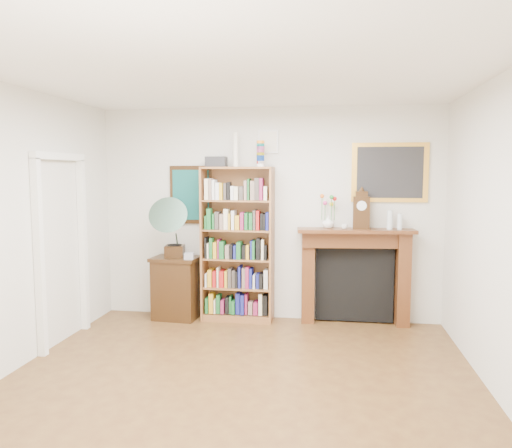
{
  "coord_description": "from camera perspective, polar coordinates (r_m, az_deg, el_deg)",
  "views": [
    {
      "loc": [
        0.81,
        -4.04,
        1.95
      ],
      "look_at": [
        -0.03,
        1.6,
        1.36
      ],
      "focal_mm": 35.0,
      "sensor_mm": 36.0,
      "label": 1
    }
  ],
  "objects": [
    {
      "name": "small_picture",
      "position": [
        6.58,
        1.42,
        9.39
      ],
      "size": [
        0.26,
        0.04,
        0.3
      ],
      "color": "white",
      "rests_on": "back_wall"
    },
    {
      "name": "gramophone",
      "position": [
        6.58,
        -9.69,
        0.03
      ],
      "size": [
        0.58,
        0.68,
        0.8
      ],
      "rotation": [
        0.0,
        0.0,
        0.15
      ],
      "color": "black",
      "rests_on": "side_cabinet"
    },
    {
      "name": "teal_poster",
      "position": [
        6.79,
        -7.44,
        3.32
      ],
      "size": [
        0.58,
        0.04,
        0.78
      ],
      "color": "black",
      "rests_on": "back_wall"
    },
    {
      "name": "door_casing",
      "position": [
        6.09,
        -21.28,
        -0.99
      ],
      "size": [
        0.08,
        1.02,
        2.17
      ],
      "color": "white",
      "rests_on": "left_wall"
    },
    {
      "name": "cd_stack",
      "position": [
        6.53,
        -7.66,
        -3.64
      ],
      "size": [
        0.14,
        0.14,
        0.08
      ],
      "primitive_type": "cube",
      "rotation": [
        0.0,
        0.0,
        0.15
      ],
      "color": "#B2B3BF",
      "rests_on": "side_cabinet"
    },
    {
      "name": "bottle_right",
      "position": [
        6.47,
        16.12,
        0.27
      ],
      "size": [
        0.06,
        0.06,
        0.2
      ],
      "primitive_type": "cylinder",
      "color": "silver",
      "rests_on": "fireplace"
    },
    {
      "name": "teacup",
      "position": [
        6.35,
        10.07,
        -0.29
      ],
      "size": [
        0.1,
        0.1,
        0.07
      ],
      "primitive_type": "imported",
      "rotation": [
        0.0,
        0.0,
        -0.17
      ],
      "color": "silver",
      "rests_on": "fireplace"
    },
    {
      "name": "bottle_left",
      "position": [
        6.45,
        15.04,
        0.46
      ],
      "size": [
        0.07,
        0.07,
        0.24
      ],
      "primitive_type": "cylinder",
      "color": "silver",
      "rests_on": "fireplace"
    },
    {
      "name": "flower_vase",
      "position": [
        6.44,
        8.23,
        0.23
      ],
      "size": [
        0.16,
        0.16,
        0.16
      ],
      "primitive_type": "imported",
      "rotation": [
        0.0,
        0.0,
        -0.09
      ],
      "color": "white",
      "rests_on": "fireplace"
    },
    {
      "name": "gilt_painting",
      "position": [
        6.56,
        15.03,
        5.71
      ],
      "size": [
        0.95,
        0.04,
        0.75
      ],
      "color": "gold",
      "rests_on": "back_wall"
    },
    {
      "name": "room",
      "position": [
        4.16,
        -2.85,
        -1.71
      ],
      "size": [
        4.51,
        5.01,
        2.81
      ],
      "color": "#4C2C17",
      "rests_on": "ground"
    },
    {
      "name": "side_cabinet",
      "position": [
        6.79,
        -9.12,
        -7.22
      ],
      "size": [
        0.64,
        0.49,
        0.83
      ],
      "primitive_type": "cube",
      "rotation": [
        0.0,
        0.0,
        -0.08
      ],
      "color": "black",
      "rests_on": "floor"
    },
    {
      "name": "mantel_clock",
      "position": [
        6.4,
        11.94,
        1.48
      ],
      "size": [
        0.21,
        0.12,
        0.47
      ],
      "rotation": [
        0.0,
        0.0,
        -0.01
      ],
      "color": "black",
      "rests_on": "fireplace"
    },
    {
      "name": "bookshelf",
      "position": [
        6.52,
        -2.12,
        -1.31
      ],
      "size": [
        0.94,
        0.35,
        2.33
      ],
      "rotation": [
        0.0,
        0.0,
        -0.03
      ],
      "color": "brown",
      "rests_on": "floor"
    },
    {
      "name": "fireplace",
      "position": [
        6.56,
        11.23,
        -4.88
      ],
      "size": [
        1.49,
        0.46,
        1.24
      ],
      "rotation": [
        0.0,
        0.0,
        0.08
      ],
      "color": "#452310",
      "rests_on": "floor"
    }
  ]
}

